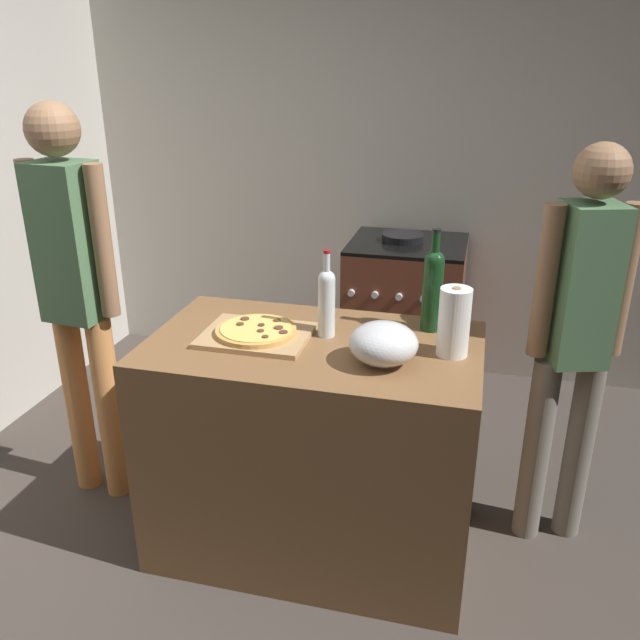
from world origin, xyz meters
name	(u,v)px	position (x,y,z in m)	size (l,w,h in m)	color
ground_plane	(306,462)	(0.00, 1.23, -0.01)	(3.98, 3.07, 0.02)	#3F3833
kitchen_wall_rear	(360,161)	(0.00, 2.52, 1.30)	(3.98, 0.10, 2.60)	#BCB7AD
counter	(314,446)	(0.18, 0.69, 0.45)	(1.24, 0.73, 0.91)	brown
cutting_board	(256,335)	(-0.04, 0.68, 0.92)	(0.40, 0.32, 0.02)	tan
pizza	(256,330)	(-0.04, 0.68, 0.94)	(0.31, 0.31, 0.03)	tan
mixing_bowl	(383,343)	(0.46, 0.58, 0.98)	(0.24, 0.24, 0.15)	#B2B2B7
paper_towel_roll	(454,322)	(0.69, 0.71, 1.03)	(0.11, 0.11, 0.25)	white
wine_bottle_green	(433,286)	(0.59, 0.92, 1.09)	(0.08, 0.08, 0.40)	#143819
wine_bottle_dark	(327,300)	(0.21, 0.77, 1.06)	(0.06, 0.06, 0.34)	silver
stove	(404,318)	(0.36, 2.12, 0.47)	(0.65, 0.61, 0.97)	brown
person_in_stripes	(75,283)	(-0.87, 0.80, 1.02)	(0.40, 0.22, 1.75)	#D88C4C
person_in_red	(576,332)	(1.14, 0.98, 0.93)	(0.35, 0.25, 1.63)	slate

